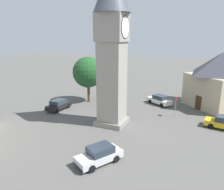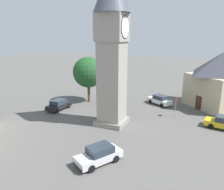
# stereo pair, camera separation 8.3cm
# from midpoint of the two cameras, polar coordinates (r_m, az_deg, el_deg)

# --- Properties ---
(ground_plane) EXTENTS (200.00, 200.00, 0.00)m
(ground_plane) POSITION_cam_midpoint_polar(r_m,az_deg,el_deg) (27.50, -0.09, -7.52)
(ground_plane) COLOR #565451
(clock_tower) EXTENTS (4.25, 4.25, 18.56)m
(clock_tower) POSITION_cam_midpoint_polar(r_m,az_deg,el_deg) (25.39, -0.10, 15.61)
(clock_tower) COLOR gray
(clock_tower) RESTS_ON ground
(car_blue_kerb) EXTENTS (2.26, 4.32, 1.53)m
(car_blue_kerb) POSITION_cam_midpoint_polar(r_m,az_deg,el_deg) (28.94, 27.31, -6.48)
(car_blue_kerb) COLOR gold
(car_blue_kerb) RESTS_ON ground
(car_silver_kerb) EXTENTS (4.21, 1.97, 1.53)m
(car_silver_kerb) POSITION_cam_midpoint_polar(r_m,az_deg,el_deg) (33.31, -13.94, -2.50)
(car_silver_kerb) COLOR black
(car_silver_kerb) RESTS_ON ground
(car_red_corner) EXTENTS (4.43, 3.47, 1.53)m
(car_red_corner) POSITION_cam_midpoint_polar(r_m,az_deg,el_deg) (19.33, -3.48, -15.42)
(car_red_corner) COLOR silver
(car_red_corner) RESTS_ON ground
(car_white_side) EXTENTS (3.53, 4.42, 1.53)m
(car_white_side) POSITION_cam_midpoint_polar(r_m,az_deg,el_deg) (35.68, 12.37, -1.23)
(car_white_side) COLOR white
(car_white_side) RESTS_ON ground
(pedestrian) EXTENTS (0.46, 0.40, 1.69)m
(pedestrian) POSITION_cam_midpoint_polar(r_m,az_deg,el_deg) (32.87, 0.71, -1.83)
(pedestrian) COLOR black
(pedestrian) RESTS_ON ground
(tree) EXTENTS (5.02, 5.02, 7.50)m
(tree) POSITION_cam_midpoint_polar(r_m,az_deg,el_deg) (35.69, -6.39, 5.96)
(tree) COLOR brown
(tree) RESTS_ON ground
(building_terrace_right) EXTENTS (11.16, 11.15, 8.39)m
(building_terrace_right) POSITION_cam_midpoint_polar(r_m,az_deg,el_deg) (36.84, 26.45, 3.69)
(building_terrace_right) COLOR tan
(building_terrace_right) RESTS_ON ground
(road_sign) EXTENTS (0.60, 0.07, 2.80)m
(road_sign) POSITION_cam_midpoint_polar(r_m,az_deg,el_deg) (30.28, 16.35, -2.18)
(road_sign) COLOR gray
(road_sign) RESTS_ON ground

